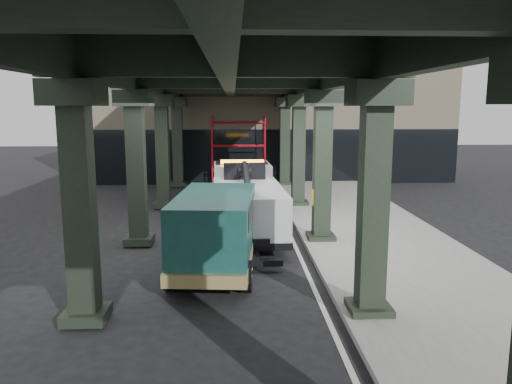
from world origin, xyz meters
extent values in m
plane|color=black|center=(0.00, 0.00, 0.00)|extent=(90.00, 90.00, 0.00)
cube|color=gray|center=(4.50, 2.00, 0.07)|extent=(5.00, 40.00, 0.15)
cube|color=silver|center=(1.70, 2.00, 0.01)|extent=(0.12, 38.00, 0.01)
cube|color=black|center=(2.60, -4.00, 2.50)|extent=(0.55, 0.55, 5.00)
cube|color=black|center=(2.60, -4.00, 4.75)|extent=(1.10, 1.10, 0.50)
cube|color=black|center=(2.60, -4.00, 0.18)|extent=(0.90, 0.90, 0.24)
cube|color=black|center=(2.60, 2.00, 2.50)|extent=(0.55, 0.55, 5.00)
cube|color=black|center=(2.60, 2.00, 4.75)|extent=(1.10, 1.10, 0.50)
cube|color=black|center=(2.60, 2.00, 0.18)|extent=(0.90, 0.90, 0.24)
cube|color=black|center=(2.60, 8.00, 2.50)|extent=(0.55, 0.55, 5.00)
cube|color=black|center=(2.60, 8.00, 4.75)|extent=(1.10, 1.10, 0.50)
cube|color=black|center=(2.60, 8.00, 0.18)|extent=(0.90, 0.90, 0.24)
cube|color=black|center=(2.60, 14.00, 2.50)|extent=(0.55, 0.55, 5.00)
cube|color=black|center=(2.60, 14.00, 4.75)|extent=(1.10, 1.10, 0.50)
cube|color=black|center=(2.60, 14.00, 0.18)|extent=(0.90, 0.90, 0.24)
cube|color=black|center=(-3.40, -4.00, 2.50)|extent=(0.55, 0.55, 5.00)
cube|color=black|center=(-3.40, -4.00, 4.75)|extent=(1.10, 1.10, 0.50)
cube|color=black|center=(-3.40, -4.00, 0.18)|extent=(0.90, 0.90, 0.24)
cube|color=black|center=(-3.40, 2.00, 2.50)|extent=(0.55, 0.55, 5.00)
cube|color=black|center=(-3.40, 2.00, 4.75)|extent=(1.10, 1.10, 0.50)
cube|color=black|center=(-3.40, 2.00, 0.18)|extent=(0.90, 0.90, 0.24)
cube|color=black|center=(-3.40, 8.00, 2.50)|extent=(0.55, 0.55, 5.00)
cube|color=black|center=(-3.40, 8.00, 4.75)|extent=(1.10, 1.10, 0.50)
cube|color=black|center=(-3.40, 8.00, 0.18)|extent=(0.90, 0.90, 0.24)
cube|color=black|center=(-3.40, 14.00, 2.50)|extent=(0.55, 0.55, 5.00)
cube|color=black|center=(-3.40, 14.00, 4.75)|extent=(1.10, 1.10, 0.50)
cube|color=black|center=(-3.40, 14.00, 0.18)|extent=(0.90, 0.90, 0.24)
cube|color=black|center=(2.60, 2.00, 5.55)|extent=(0.35, 32.00, 1.10)
cube|color=black|center=(-3.40, 2.00, 5.55)|extent=(0.35, 32.00, 1.10)
cube|color=black|center=(-0.40, 2.00, 5.55)|extent=(0.35, 32.00, 1.10)
cube|color=black|center=(-0.40, 2.00, 6.25)|extent=(7.40, 32.00, 0.30)
cube|color=#C6B793|center=(2.00, 20.00, 4.00)|extent=(22.00, 10.00, 8.00)
cylinder|color=red|center=(-1.50, 14.90, 2.00)|extent=(0.08, 0.08, 4.00)
cylinder|color=red|center=(-1.50, 14.10, 2.00)|extent=(0.08, 0.08, 4.00)
cylinder|color=red|center=(1.50, 14.90, 2.00)|extent=(0.08, 0.08, 4.00)
cylinder|color=red|center=(1.50, 14.10, 2.00)|extent=(0.08, 0.08, 4.00)
cylinder|color=red|center=(0.00, 14.90, 1.00)|extent=(3.00, 0.08, 0.08)
cylinder|color=red|center=(0.00, 14.90, 2.30)|extent=(3.00, 0.08, 0.08)
cylinder|color=red|center=(0.00, 14.90, 3.60)|extent=(3.00, 0.08, 0.08)
cube|color=black|center=(0.13, 3.13, 0.65)|extent=(1.20, 7.00, 0.23)
cube|color=silver|center=(0.04, 5.50, 1.44)|extent=(2.27, 2.32, 1.67)
cube|color=silver|center=(0.00, 6.47, 0.98)|extent=(2.21, 0.74, 0.84)
cube|color=black|center=(0.03, 5.73, 1.91)|extent=(2.09, 1.29, 0.79)
cube|color=silver|center=(0.18, 2.06, 1.26)|extent=(2.41, 4.73, 1.30)
cube|color=orange|center=(0.05, 5.31, 2.37)|extent=(1.68, 0.33, 0.15)
cube|color=black|center=(0.10, 3.92, 2.18)|extent=(1.51, 0.62, 0.56)
cylinder|color=black|center=(0.17, 2.25, 1.95)|extent=(0.35, 3.26, 1.25)
cube|color=black|center=(0.27, -0.31, 0.33)|extent=(0.33, 1.31, 0.17)
cube|color=black|center=(0.29, -0.96, 0.28)|extent=(1.50, 0.29, 0.17)
cylinder|color=black|center=(-0.99, 5.74, 0.51)|extent=(0.37, 1.03, 1.02)
cylinder|color=silver|center=(-0.99, 5.74, 0.51)|extent=(0.38, 0.58, 0.56)
cylinder|color=black|center=(1.05, 5.82, 0.51)|extent=(0.37, 1.03, 1.02)
cylinder|color=silver|center=(1.05, 5.82, 0.51)|extent=(0.38, 0.58, 0.56)
cylinder|color=black|center=(-0.87, 2.67, 0.51)|extent=(0.37, 1.03, 1.02)
cylinder|color=silver|center=(-0.87, 2.67, 0.51)|extent=(0.38, 0.58, 0.56)
cylinder|color=black|center=(1.17, 2.75, 0.51)|extent=(0.37, 1.03, 1.02)
cylinder|color=silver|center=(1.17, 2.75, 0.51)|extent=(0.38, 0.58, 0.56)
cylinder|color=black|center=(-0.82, 1.46, 0.51)|extent=(0.37, 1.03, 1.02)
cylinder|color=silver|center=(-0.82, 1.46, 0.51)|extent=(0.38, 0.58, 0.56)
cylinder|color=black|center=(1.22, 1.54, 0.51)|extent=(0.37, 1.03, 1.02)
cylinder|color=silver|center=(1.22, 1.54, 0.51)|extent=(0.38, 0.58, 0.56)
cube|color=#12433E|center=(-0.57, 1.68, 0.89)|extent=(2.00, 1.19, 0.84)
cube|color=#12433E|center=(-0.80, -0.87, 1.26)|extent=(2.32, 4.36, 1.82)
cube|color=olive|center=(-0.76, -0.50, 0.51)|extent=(2.45, 5.38, 0.33)
cube|color=black|center=(-0.60, 1.31, 1.63)|extent=(1.85, 0.56, 0.78)
cube|color=black|center=(-0.77, -0.59, 1.73)|extent=(2.27, 3.52, 0.51)
cube|color=silver|center=(-0.53, 2.18, 0.51)|extent=(1.87, 0.28, 0.28)
cylinder|color=black|center=(-1.50, 1.72, 0.39)|extent=(0.33, 0.80, 0.78)
cylinder|color=silver|center=(-1.50, 1.72, 0.39)|extent=(0.34, 0.46, 0.43)
cylinder|color=black|center=(0.36, 1.56, 0.39)|extent=(0.33, 0.80, 0.78)
cylinder|color=silver|center=(0.36, 1.56, 0.39)|extent=(0.34, 0.46, 0.43)
cylinder|color=black|center=(-1.85, -2.18, 0.39)|extent=(0.33, 0.80, 0.78)
cylinder|color=silver|center=(-1.85, -2.18, 0.39)|extent=(0.34, 0.46, 0.43)
cylinder|color=black|center=(0.01, -2.35, 0.39)|extent=(0.33, 0.80, 0.78)
cylinder|color=silver|center=(0.01, -2.35, 0.39)|extent=(0.34, 0.46, 0.43)
camera|label=1|loc=(-0.29, -14.03, 4.48)|focal=35.00mm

